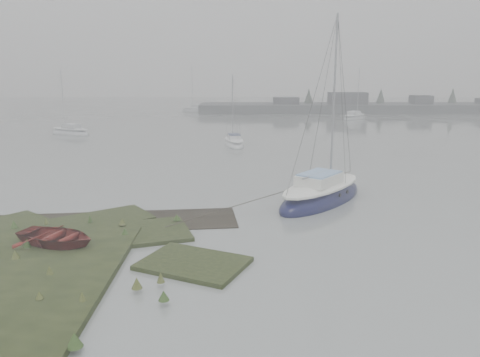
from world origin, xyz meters
name	(u,v)px	position (x,y,z in m)	size (l,w,h in m)	color
ground	(216,140)	(0.00, 30.00, 0.00)	(160.00, 160.00, 0.00)	slate
far_shoreline	(387,107)	(26.84, 61.90, 0.85)	(60.00, 8.00, 4.15)	#4C4F51
sailboat_main	(321,196)	(6.39, 7.69, 0.31)	(6.33, 7.08, 10.13)	black
sailboat_white	(234,143)	(1.75, 26.49, 0.21)	(2.36, 5.01, 6.80)	silver
sailboat_far_a	(70,132)	(-15.78, 34.18, 0.23)	(5.38, 3.94, 7.32)	silver
sailboat_far_b	(355,118)	(18.53, 49.94, 0.24)	(4.93, 5.25, 7.66)	#A2A7AB
sailboat_far_c	(197,111)	(-4.67, 62.47, 0.25)	(5.91, 4.41, 8.06)	#A8ACB0
dinghy	(56,236)	(-4.78, 1.00, 0.55)	(2.25, 3.15, 0.65)	maroon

